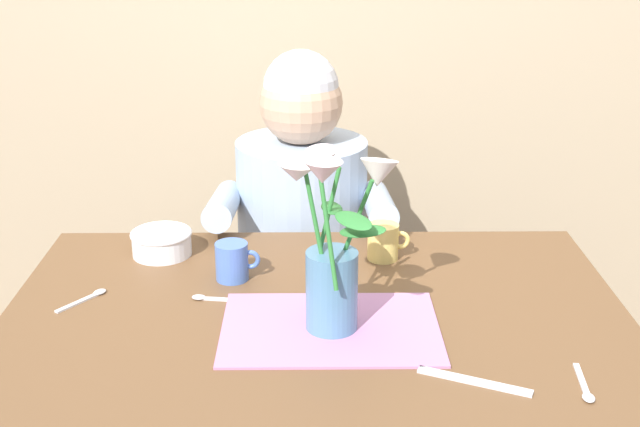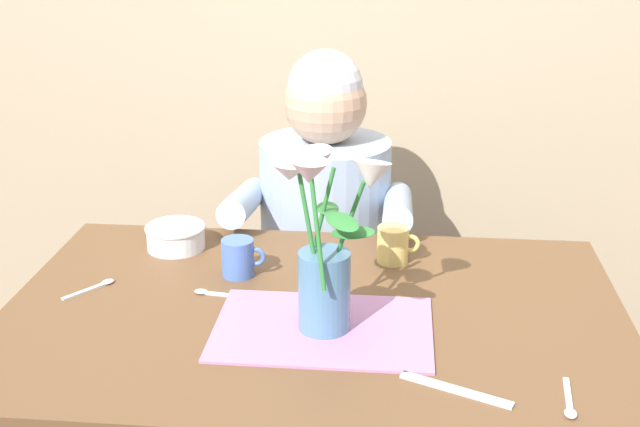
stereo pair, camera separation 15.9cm
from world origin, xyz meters
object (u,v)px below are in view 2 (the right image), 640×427
Objects in this scene: seated_person at (325,263)px; ceramic_bowl at (176,236)px; flower_vase at (325,251)px; dinner_knife at (456,390)px; ceramic_mug at (239,258)px; tea_cup at (394,245)px.

ceramic_bowl is at bearing -131.78° from seated_person.
dinner_knife is (0.23, -0.18, -0.16)m from flower_vase.
ceramic_mug is 0.34m from tea_cup.
seated_person is at bearing 48.26° from ceramic_bowl.
ceramic_mug is (-0.43, 0.40, 0.04)m from dinner_knife.
ceramic_mug is at bearing 132.54° from flower_vase.
ceramic_mug is (-0.14, -0.47, 0.22)m from seated_person.
flower_vase reaches higher than tea_cup.
ceramic_bowl is 1.46× the size of tea_cup.
ceramic_mug is at bearing -162.47° from tea_cup.
flower_vase reaches higher than ceramic_mug.
tea_cup is (0.32, 0.10, 0.00)m from ceramic_mug.
ceramic_bowl is (-0.37, 0.35, -0.13)m from flower_vase.
dinner_knife is (0.29, -0.88, 0.18)m from seated_person.
dinner_knife is at bearing -77.87° from tea_cup.
seated_person reaches higher than flower_vase.
ceramic_mug is at bearing -37.59° from ceramic_bowl.
seated_person is 0.47m from tea_cup.
ceramic_bowl is 0.21m from ceramic_mug.
flower_vase is at bearing -84.81° from seated_person.
seated_person reaches higher than dinner_knife.
ceramic_mug is (0.17, -0.13, 0.01)m from ceramic_bowl.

